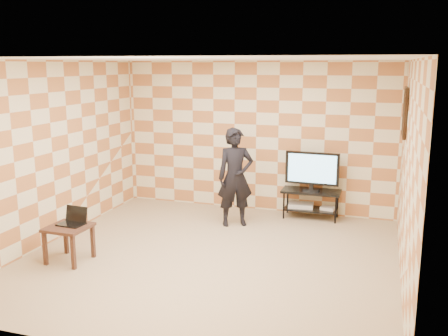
{
  "coord_description": "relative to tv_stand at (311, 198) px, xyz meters",
  "views": [
    {
      "loc": [
        2.18,
        -6.19,
        2.64
      ],
      "look_at": [
        0.0,
        0.6,
        1.15
      ],
      "focal_mm": 40.0,
      "sensor_mm": 36.0,
      "label": 1
    }
  ],
  "objects": [
    {
      "name": "floor",
      "position": [
        -1.06,
        -2.24,
        -0.37
      ],
      "size": [
        5.0,
        5.0,
        0.0
      ],
      "primitive_type": "plane",
      "color": "tan",
      "rests_on": "ground"
    },
    {
      "name": "wall_back",
      "position": [
        -1.06,
        0.26,
        0.98
      ],
      "size": [
        5.0,
        0.02,
        2.7
      ],
      "primitive_type": "cube",
      "color": "beige",
      "rests_on": "ground"
    },
    {
      "name": "wall_front",
      "position": [
        -1.06,
        -4.74,
        0.98
      ],
      "size": [
        5.0,
        0.02,
        2.7
      ],
      "primitive_type": "cube",
      "color": "beige",
      "rests_on": "ground"
    },
    {
      "name": "wall_left",
      "position": [
        -3.56,
        -2.24,
        0.98
      ],
      "size": [
        0.02,
        5.0,
        2.7
      ],
      "primitive_type": "cube",
      "color": "beige",
      "rests_on": "ground"
    },
    {
      "name": "wall_right",
      "position": [
        1.44,
        -2.24,
        0.98
      ],
      "size": [
        0.02,
        5.0,
        2.7
      ],
      "primitive_type": "cube",
      "color": "beige",
      "rests_on": "ground"
    },
    {
      "name": "ceiling",
      "position": [
        -1.06,
        -2.24,
        2.33
      ],
      "size": [
        5.0,
        5.0,
        0.02
      ],
      "primitive_type": "cube",
      "color": "white",
      "rests_on": "wall_back"
    },
    {
      "name": "wall_art",
      "position": [
        1.41,
        -0.69,
        1.58
      ],
      "size": [
        0.04,
        0.72,
        0.72
      ],
      "color": "black",
      "rests_on": "wall_right"
    },
    {
      "name": "tv_stand",
      "position": [
        0.0,
        0.0,
        0.0
      ],
      "size": [
        1.0,
        0.45,
        0.5
      ],
      "color": "black",
      "rests_on": "floor"
    },
    {
      "name": "tv",
      "position": [
        0.0,
        -0.0,
        0.51
      ],
      "size": [
        0.92,
        0.19,
        0.67
      ],
      "color": "black",
      "rests_on": "tv_stand"
    },
    {
      "name": "dvd_player",
      "position": [
        -0.18,
        0.03,
        -0.16
      ],
      "size": [
        0.45,
        0.34,
        0.07
      ],
      "primitive_type": "cube",
      "rotation": [
        0.0,
        0.0,
        0.08
      ],
      "color": "silver",
      "rests_on": "tv_stand"
    },
    {
      "name": "game_console",
      "position": [
        0.29,
        0.0,
        -0.17
      ],
      "size": [
        0.26,
        0.21,
        0.05
      ],
      "primitive_type": "cube",
      "rotation": [
        0.0,
        0.0,
        -0.19
      ],
      "color": "silver",
      "rests_on": "tv_stand"
    },
    {
      "name": "side_table",
      "position": [
        -2.85,
        -2.96,
        0.05
      ],
      "size": [
        0.55,
        0.55,
        0.5
      ],
      "color": "#341B11",
      "rests_on": "floor"
    },
    {
      "name": "laptop",
      "position": [
        -2.83,
        -2.86,
        0.19
      ],
      "size": [
        0.36,
        0.3,
        0.23
      ],
      "color": "black",
      "rests_on": "side_table"
    },
    {
      "name": "person",
      "position": [
        -1.15,
        -0.76,
        0.45
      ],
      "size": [
        0.71,
        0.63,
        1.63
      ],
      "primitive_type": "imported",
      "rotation": [
        0.0,
        0.0,
        0.5
      ],
      "color": "black",
      "rests_on": "floor"
    }
  ]
}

